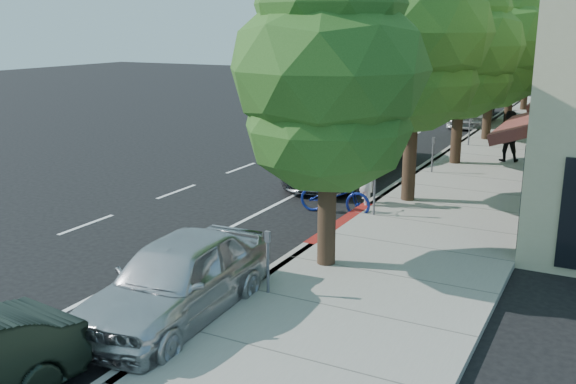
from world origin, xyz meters
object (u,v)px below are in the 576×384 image
Objects in this scene: silver_suv at (333,162)px; pedestrian at (508,136)px; white_pickup at (471,111)px; near_car_a at (177,279)px; street_tree_1 at (415,37)px; dark_suv_far at (471,101)px; dark_sedan at (369,143)px; street_tree_5 at (530,40)px; cyclist at (368,177)px; street_tree_3 at (493,42)px; street_tree_0 at (329,74)px; street_tree_4 at (514,45)px; street_tree_2 at (462,48)px; bicycle at (335,195)px.

silver_suv is 7.47m from pedestrian.
white_pickup is 1.12× the size of near_car_a.
street_tree_1 is 20.81m from dark_suv_far.
near_car_a is (1.70, -14.50, -0.05)m from dark_sedan.
street_tree_5 is 25.25m from cyclist.
dark_sedan is (-2.18, 6.00, -0.13)m from cyclist.
street_tree_3 is 1.66× the size of near_car_a.
street_tree_1 is 10.46m from near_car_a.
white_pickup is at bearing -81.53° from pedestrian.
street_tree_3 is 9.34m from dark_suv_far.
street_tree_4 is (-0.00, 24.00, -0.03)m from street_tree_0.
street_tree_0 is 12.00m from street_tree_2.
silver_suv is 1.02× the size of white_pickup.
street_tree_4 reaches higher than silver_suv.
cyclist reaches higher than silver_suv.
bicycle is (-1.55, -13.95, -3.95)m from street_tree_3.
pedestrian reaches higher than dark_sedan.
street_tree_5 is 17.17m from pedestrian.
street_tree_0 is 8.85m from silver_suv.
street_tree_5 is at bearing 90.00° from street_tree_0.
street_tree_0 is 6.06m from cyclist.
dark_suv_far is at bearing -24.00° from cyclist.
near_car_a is at bearing -95.16° from street_tree_2.
street_tree_2 reaches higher than cyclist.
street_tree_1 reaches higher than white_pickup.
silver_suv is at bearing 39.31° from pedestrian.
bicycle is (-1.55, -1.95, -4.37)m from street_tree_1.
cyclist is 0.91× the size of bicycle.
street_tree_3 is at bearing -32.15° from cyclist.
silver_suv is at bearing 96.11° from near_car_a.
street_tree_1 is 18.01m from street_tree_4.
street_tree_3 is at bearing -90.00° from street_tree_5.
street_tree_5 is (0.00, 12.00, -0.12)m from street_tree_3.
street_tree_2 reaches higher than pedestrian.
street_tree_0 is 1.37× the size of dark_sedan.
pedestrian reaches higher than dark_suv_far.
dark_sedan is 14.60m from near_car_a.
dark_suv_far is at bearing -83.29° from pedestrian.
silver_suv is 11.13m from near_car_a.
dark_suv_far is at bearing -123.23° from street_tree_5.
street_tree_3 is 1.04× the size of street_tree_5.
white_pickup is at bearing -104.02° from street_tree_5.
street_tree_0 is at bearing -90.00° from street_tree_4.
bicycle is 0.41× the size of white_pickup.
white_pickup is 0.98× the size of dark_suv_far.
street_tree_0 is 1.50× the size of near_car_a.
silver_suv is at bearing 12.98° from cyclist.
street_tree_2 is at bearing 14.45° from dark_sedan.
street_tree_2 reaches higher than bicycle.
dark_sedan is (-1.55, 6.95, 0.28)m from bicycle.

